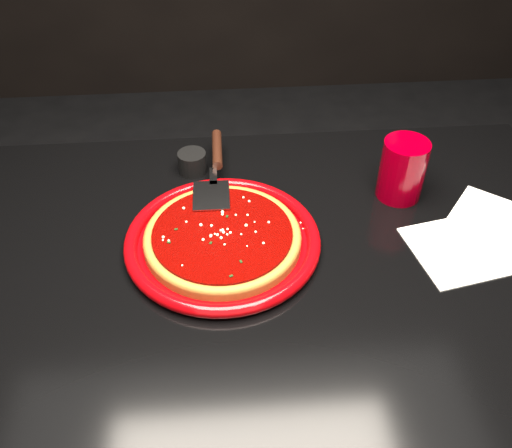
{
  "coord_description": "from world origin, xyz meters",
  "views": [
    {
      "loc": [
        -0.06,
        -0.66,
        1.44
      ],
      "look_at": [
        0.0,
        0.08,
        0.77
      ],
      "focal_mm": 40.0,
      "sensor_mm": 36.0,
      "label": 1
    }
  ],
  "objects": [
    {
      "name": "pizza_crust",
      "position": [
        -0.06,
        0.05,
        0.77
      ],
      "size": [
        0.32,
        0.32,
        0.01
      ],
      "primitive_type": "cylinder",
      "rotation": [
        0.0,
        0.0,
        -0.2
      ],
      "color": "brown",
      "rests_on": "plate"
    },
    {
      "name": "pizza_server",
      "position": [
        -0.07,
        0.22,
        0.79
      ],
      "size": [
        0.08,
        0.28,
        0.02
      ],
      "primitive_type": null,
      "rotation": [
        0.0,
        0.0,
        -0.01
      ],
      "color": "silver",
      "rests_on": "plate"
    },
    {
      "name": "basil_flecks",
      "position": [
        -0.06,
        0.05,
        0.78
      ],
      "size": [
        0.21,
        0.21,
        0.0
      ],
      "primitive_type": null,
      "color": "black",
      "rests_on": "plate"
    },
    {
      "name": "napkin_a",
      "position": [
        0.34,
        0.01,
        0.75
      ],
      "size": [
        0.18,
        0.18,
        0.0
      ],
      "primitive_type": "cube",
      "rotation": [
        0.0,
        0.0,
        0.2
      ],
      "color": "white",
      "rests_on": "table"
    },
    {
      "name": "table",
      "position": [
        0.0,
        0.0,
        0.38
      ],
      "size": [
        1.2,
        0.8,
        0.75
      ],
      "primitive_type": "cube",
      "color": "black",
      "rests_on": "floor"
    },
    {
      "name": "pizza_crust_rim",
      "position": [
        -0.06,
        0.05,
        0.77
      ],
      "size": [
        0.32,
        0.32,
        0.02
      ],
      "primitive_type": "torus",
      "rotation": [
        0.0,
        0.0,
        -0.2
      ],
      "color": "brown",
      "rests_on": "plate"
    },
    {
      "name": "plate",
      "position": [
        -0.06,
        0.05,
        0.76
      ],
      "size": [
        0.4,
        0.4,
        0.03
      ],
      "primitive_type": "cylinder",
      "rotation": [
        0.0,
        0.0,
        -0.2
      ],
      "color": "#840305",
      "rests_on": "table"
    },
    {
      "name": "ramekin",
      "position": [
        -0.11,
        0.28,
        0.77
      ],
      "size": [
        0.07,
        0.07,
        0.04
      ],
      "primitive_type": "cylinder",
      "rotation": [
        0.0,
        0.0,
        0.23
      ],
      "color": "black",
      "rests_on": "table"
    },
    {
      "name": "napkin_b",
      "position": [
        0.43,
        0.08,
        0.75
      ],
      "size": [
        0.21,
        0.21,
        0.0
      ],
      "primitive_type": "cube",
      "rotation": [
        0.0,
        0.0,
        -0.68
      ],
      "color": "white",
      "rests_on": "table"
    },
    {
      "name": "pizza_sauce",
      "position": [
        -0.06,
        0.05,
        0.78
      ],
      "size": [
        0.28,
        0.28,
        0.01
      ],
      "primitive_type": "cylinder",
      "rotation": [
        0.0,
        0.0,
        -0.2
      ],
      "color": "#6E0300",
      "rests_on": "plate"
    },
    {
      "name": "parmesan_dusting",
      "position": [
        -0.06,
        0.05,
        0.78
      ],
      "size": [
        0.23,
        0.23,
        0.01
      ],
      "primitive_type": null,
      "color": "beige",
      "rests_on": "plate"
    },
    {
      "name": "cup",
      "position": [
        0.28,
        0.17,
        0.81
      ],
      "size": [
        0.11,
        0.11,
        0.12
      ],
      "primitive_type": "cylinder",
      "rotation": [
        0.0,
        0.0,
        -0.36
      ],
      "color": "#8E000F",
      "rests_on": "table"
    }
  ]
}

